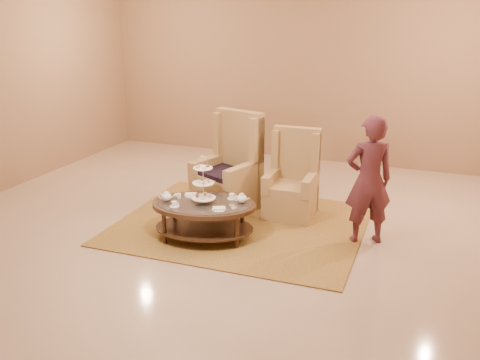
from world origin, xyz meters
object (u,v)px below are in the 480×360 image
at_px(person, 369,180).
at_px(armchair_left, 230,177).
at_px(tea_table, 204,209).
at_px(armchair_right, 292,187).

bearing_deg(person, armchair_left, -40.66).
relative_size(tea_table, armchair_left, 1.04).
distance_m(armchair_left, person, 2.06).
xyz_separation_m(armchair_left, armchair_right, (0.89, 0.08, -0.07)).
bearing_deg(armchair_left, person, 3.03).
height_order(armchair_left, armchair_right, armchair_left).
xyz_separation_m(armchair_right, person, (1.09, -0.54, 0.39)).
distance_m(tea_table, armchair_right, 1.43).
distance_m(tea_table, armchair_left, 1.11).
relative_size(armchair_right, person, 0.76).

